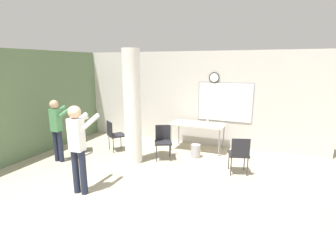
{
  "coord_description": "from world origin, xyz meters",
  "views": [
    {
      "loc": [
        2.46,
        -2.61,
        2.47
      ],
      "look_at": [
        0.27,
        2.73,
        1.07
      ],
      "focal_mm": 28.0,
      "sensor_mm": 36.0,
      "label": 1
    }
  ],
  "objects_px": {
    "person_watching_back": "(57,126)",
    "person_playing_front": "(78,143)",
    "bottle_on_table": "(208,120)",
    "chair_near_pillar": "(114,133)",
    "folding_table": "(198,126)",
    "chair_by_left_wall": "(75,134)",
    "chair_table_front": "(163,139)",
    "chair_mid_room": "(239,153)"
  },
  "relations": [
    {
      "from": "chair_by_left_wall",
      "to": "person_playing_front",
      "type": "relative_size",
      "value": 0.51
    },
    {
      "from": "chair_by_left_wall",
      "to": "chair_near_pillar",
      "type": "bearing_deg",
      "value": 26.74
    },
    {
      "from": "chair_table_front",
      "to": "chair_mid_room",
      "type": "xyz_separation_m",
      "value": [
        1.99,
        -0.3,
        0.0
      ]
    },
    {
      "from": "chair_table_front",
      "to": "folding_table",
      "type": "bearing_deg",
      "value": 57.6
    },
    {
      "from": "folding_table",
      "to": "chair_near_pillar",
      "type": "bearing_deg",
      "value": -155.42
    },
    {
      "from": "bottle_on_table",
      "to": "chair_mid_room",
      "type": "distance_m",
      "value": 1.8
    },
    {
      "from": "folding_table",
      "to": "person_watching_back",
      "type": "xyz_separation_m",
      "value": [
        -3.01,
        -2.22,
        0.21
      ]
    },
    {
      "from": "person_watching_back",
      "to": "folding_table",
      "type": "bearing_deg",
      "value": 36.36
    },
    {
      "from": "bottle_on_table",
      "to": "chair_near_pillar",
      "type": "height_order",
      "value": "bottle_on_table"
    },
    {
      "from": "person_playing_front",
      "to": "folding_table",
      "type": "bearing_deg",
      "value": 68.05
    },
    {
      "from": "chair_near_pillar",
      "to": "person_playing_front",
      "type": "bearing_deg",
      "value": -71.23
    },
    {
      "from": "person_playing_front",
      "to": "bottle_on_table",
      "type": "bearing_deg",
      "value": 64.76
    },
    {
      "from": "person_watching_back",
      "to": "bottle_on_table",
      "type": "bearing_deg",
      "value": 35.06
    },
    {
      "from": "folding_table",
      "to": "chair_mid_room",
      "type": "bearing_deg",
      "value": -44.3
    },
    {
      "from": "chair_by_left_wall",
      "to": "person_playing_front",
      "type": "bearing_deg",
      "value": -46.78
    },
    {
      "from": "bottle_on_table",
      "to": "chair_near_pillar",
      "type": "bearing_deg",
      "value": -156.16
    },
    {
      "from": "bottle_on_table",
      "to": "person_watching_back",
      "type": "bearing_deg",
      "value": -144.94
    },
    {
      "from": "folding_table",
      "to": "bottle_on_table",
      "type": "bearing_deg",
      "value": 17.58
    },
    {
      "from": "person_watching_back",
      "to": "person_playing_front",
      "type": "bearing_deg",
      "value": -34.64
    },
    {
      "from": "folding_table",
      "to": "chair_by_left_wall",
      "type": "xyz_separation_m",
      "value": [
        -3.13,
        -1.48,
        -0.21
      ]
    },
    {
      "from": "bottle_on_table",
      "to": "chair_table_front",
      "type": "relative_size",
      "value": 0.34
    },
    {
      "from": "bottle_on_table",
      "to": "chair_by_left_wall",
      "type": "relative_size",
      "value": 0.34
    },
    {
      "from": "chair_table_front",
      "to": "person_watching_back",
      "type": "xyz_separation_m",
      "value": [
        -2.37,
        -1.21,
        0.42
      ]
    },
    {
      "from": "bottle_on_table",
      "to": "chair_near_pillar",
      "type": "xyz_separation_m",
      "value": [
        -2.43,
        -1.07,
        -0.38
      ]
    },
    {
      "from": "folding_table",
      "to": "chair_by_left_wall",
      "type": "bearing_deg",
      "value": -154.74
    },
    {
      "from": "chair_mid_room",
      "to": "chair_by_left_wall",
      "type": "xyz_separation_m",
      "value": [
        -4.47,
        -0.17,
        0.0
      ]
    },
    {
      "from": "bottle_on_table",
      "to": "person_playing_front",
      "type": "distance_m",
      "value": 3.82
    },
    {
      "from": "chair_table_front",
      "to": "person_playing_front",
      "type": "bearing_deg",
      "value": -106.87
    },
    {
      "from": "chair_mid_room",
      "to": "person_playing_front",
      "type": "bearing_deg",
      "value": -142.72
    },
    {
      "from": "person_watching_back",
      "to": "person_playing_front",
      "type": "xyz_separation_m",
      "value": [
        1.66,
        -1.15,
        0.08
      ]
    },
    {
      "from": "chair_mid_room",
      "to": "person_playing_front",
      "type": "relative_size",
      "value": 0.51
    },
    {
      "from": "chair_by_left_wall",
      "to": "chair_near_pillar",
      "type": "relative_size",
      "value": 1.0
    },
    {
      "from": "chair_by_left_wall",
      "to": "bottle_on_table",
      "type": "bearing_deg",
      "value": 24.68
    },
    {
      "from": "bottle_on_table",
      "to": "person_watching_back",
      "type": "relative_size",
      "value": 0.19
    },
    {
      "from": "folding_table",
      "to": "chair_table_front",
      "type": "height_order",
      "value": "chair_table_front"
    },
    {
      "from": "bottle_on_table",
      "to": "chair_mid_room",
      "type": "bearing_deg",
      "value": -52.46
    },
    {
      "from": "chair_mid_room",
      "to": "person_watching_back",
      "type": "xyz_separation_m",
      "value": [
        -4.36,
        -0.91,
        0.42
      ]
    },
    {
      "from": "person_watching_back",
      "to": "person_playing_front",
      "type": "distance_m",
      "value": 2.02
    },
    {
      "from": "folding_table",
      "to": "person_playing_front",
      "type": "xyz_separation_m",
      "value": [
        -1.36,
        -3.36,
        0.29
      ]
    },
    {
      "from": "folding_table",
      "to": "chair_mid_room",
      "type": "xyz_separation_m",
      "value": [
        1.34,
        -1.31,
        -0.21
      ]
    },
    {
      "from": "chair_near_pillar",
      "to": "person_watching_back",
      "type": "xyz_separation_m",
      "value": [
        -0.85,
        -1.23,
        0.42
      ]
    },
    {
      "from": "folding_table",
      "to": "chair_table_front",
      "type": "xyz_separation_m",
      "value": [
        -0.64,
        -1.01,
        -0.21
      ]
    }
  ]
}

